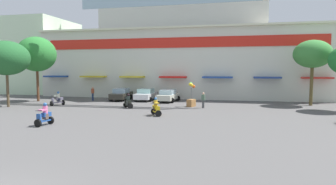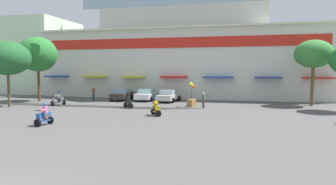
{
  "view_description": "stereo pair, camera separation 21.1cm",
  "coord_description": "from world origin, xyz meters",
  "px_view_note": "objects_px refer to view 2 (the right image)",
  "views": [
    {
      "loc": [
        6.97,
        -6.05,
        3.81
      ],
      "look_at": [
        1.38,
        19.1,
        1.74
      ],
      "focal_mm": 30.63,
      "sensor_mm": 36.0,
      "label": 1
    },
    {
      "loc": [
        7.17,
        -6.0,
        3.81
      ],
      "look_at": [
        1.38,
        19.1,
        1.74
      ],
      "focal_mm": 30.63,
      "sensor_mm": 36.0,
      "label": 2
    }
  ],
  "objects_px": {
    "parked_car_0": "(122,94)",
    "pedestrian_1": "(204,99)",
    "scooter_rider_0": "(58,100)",
    "pedestrian_0": "(93,93)",
    "balloon_vendor_cart": "(192,98)",
    "parked_car_2": "(168,96)",
    "plaza_tree_0": "(7,58)",
    "scooter_rider_6": "(156,108)",
    "plaza_tree_3": "(314,54)",
    "scooter_rider_1": "(44,116)",
    "scooter_rider_5": "(128,102)",
    "parked_car_1": "(147,95)",
    "plaza_tree_2": "(38,54)"
  },
  "relations": [
    {
      "from": "parked_car_1",
      "to": "scooter_rider_0",
      "type": "height_order",
      "value": "scooter_rider_0"
    },
    {
      "from": "plaza_tree_3",
      "to": "plaza_tree_0",
      "type": "bearing_deg",
      "value": -165.43
    },
    {
      "from": "plaza_tree_0",
      "to": "balloon_vendor_cart",
      "type": "relative_size",
      "value": 2.66
    },
    {
      "from": "plaza_tree_0",
      "to": "plaza_tree_3",
      "type": "height_order",
      "value": "plaza_tree_3"
    },
    {
      "from": "scooter_rider_0",
      "to": "pedestrian_0",
      "type": "bearing_deg",
      "value": 76.38
    },
    {
      "from": "pedestrian_0",
      "to": "pedestrian_1",
      "type": "distance_m",
      "value": 14.56
    },
    {
      "from": "parked_car_0",
      "to": "scooter_rider_0",
      "type": "relative_size",
      "value": 2.91
    },
    {
      "from": "plaza_tree_0",
      "to": "balloon_vendor_cart",
      "type": "bearing_deg",
      "value": 13.18
    },
    {
      "from": "scooter_rider_1",
      "to": "scooter_rider_5",
      "type": "distance_m",
      "value": 9.96
    },
    {
      "from": "balloon_vendor_cart",
      "to": "parked_car_2",
      "type": "bearing_deg",
      "value": 130.01
    },
    {
      "from": "pedestrian_0",
      "to": "parked_car_1",
      "type": "bearing_deg",
      "value": 12.82
    },
    {
      "from": "parked_car_1",
      "to": "scooter_rider_5",
      "type": "distance_m",
      "value": 7.06
    },
    {
      "from": "scooter_rider_6",
      "to": "pedestrian_1",
      "type": "distance_m",
      "value": 6.47
    },
    {
      "from": "plaza_tree_2",
      "to": "scooter_rider_6",
      "type": "height_order",
      "value": "plaza_tree_2"
    },
    {
      "from": "scooter_rider_0",
      "to": "balloon_vendor_cart",
      "type": "xyz_separation_m",
      "value": [
        13.98,
        2.17,
        0.28
      ]
    },
    {
      "from": "scooter_rider_1",
      "to": "pedestrian_1",
      "type": "xyz_separation_m",
      "value": [
        9.74,
        11.23,
        0.23
      ]
    },
    {
      "from": "parked_car_2",
      "to": "balloon_vendor_cart",
      "type": "distance_m",
      "value": 5.23
    },
    {
      "from": "parked_car_2",
      "to": "scooter_rider_5",
      "type": "distance_m",
      "value": 6.92
    },
    {
      "from": "plaza_tree_2",
      "to": "plaza_tree_0",
      "type": "bearing_deg",
      "value": -85.11
    },
    {
      "from": "plaza_tree_0",
      "to": "balloon_vendor_cart",
      "type": "distance_m",
      "value": 19.17
    },
    {
      "from": "scooter_rider_5",
      "to": "plaza_tree_0",
      "type": "bearing_deg",
      "value": -171.33
    },
    {
      "from": "parked_car_0",
      "to": "plaza_tree_0",
      "type": "bearing_deg",
      "value": -135.98
    },
    {
      "from": "scooter_rider_0",
      "to": "parked_car_0",
      "type": "bearing_deg",
      "value": 54.52
    },
    {
      "from": "scooter_rider_0",
      "to": "balloon_vendor_cart",
      "type": "bearing_deg",
      "value": 8.82
    },
    {
      "from": "pedestrian_0",
      "to": "pedestrian_1",
      "type": "bearing_deg",
      "value": -16.04
    },
    {
      "from": "parked_car_2",
      "to": "balloon_vendor_cart",
      "type": "relative_size",
      "value": 1.74
    },
    {
      "from": "scooter_rider_0",
      "to": "pedestrian_0",
      "type": "relative_size",
      "value": 0.89
    },
    {
      "from": "parked_car_0",
      "to": "pedestrian_1",
      "type": "bearing_deg",
      "value": -25.62
    },
    {
      "from": "parked_car_0",
      "to": "parked_car_2",
      "type": "xyz_separation_m",
      "value": [
        6.01,
        -0.29,
        -0.03
      ]
    },
    {
      "from": "scooter_rider_6",
      "to": "balloon_vendor_cart",
      "type": "height_order",
      "value": "balloon_vendor_cart"
    },
    {
      "from": "scooter_rider_0",
      "to": "balloon_vendor_cart",
      "type": "distance_m",
      "value": 14.15
    },
    {
      "from": "scooter_rider_5",
      "to": "balloon_vendor_cart",
      "type": "distance_m",
      "value": 6.45
    },
    {
      "from": "parked_car_0",
      "to": "balloon_vendor_cart",
      "type": "bearing_deg",
      "value": -24.62
    },
    {
      "from": "parked_car_0",
      "to": "balloon_vendor_cart",
      "type": "height_order",
      "value": "balloon_vendor_cart"
    },
    {
      "from": "scooter_rider_0",
      "to": "plaza_tree_3",
      "type": "bearing_deg",
      "value": 12.51
    },
    {
      "from": "pedestrian_0",
      "to": "plaza_tree_3",
      "type": "bearing_deg",
      "value": 1.05
    },
    {
      "from": "plaza_tree_3",
      "to": "scooter_rider_6",
      "type": "bearing_deg",
      "value": -145.09
    },
    {
      "from": "plaza_tree_3",
      "to": "scooter_rider_6",
      "type": "height_order",
      "value": "plaza_tree_3"
    },
    {
      "from": "plaza_tree_0",
      "to": "scooter_rider_6",
      "type": "height_order",
      "value": "plaza_tree_0"
    },
    {
      "from": "pedestrian_0",
      "to": "parked_car_2",
      "type": "bearing_deg",
      "value": 4.95
    },
    {
      "from": "scooter_rider_0",
      "to": "scooter_rider_6",
      "type": "bearing_deg",
      "value": -19.31
    },
    {
      "from": "plaza_tree_3",
      "to": "pedestrian_1",
      "type": "height_order",
      "value": "plaza_tree_3"
    },
    {
      "from": "scooter_rider_6",
      "to": "pedestrian_1",
      "type": "bearing_deg",
      "value": 58.55
    },
    {
      "from": "plaza_tree_0",
      "to": "parked_car_2",
      "type": "bearing_deg",
      "value": 29.09
    },
    {
      "from": "parked_car_1",
      "to": "pedestrian_1",
      "type": "bearing_deg",
      "value": -35.8
    },
    {
      "from": "plaza_tree_3",
      "to": "parked_car_1",
      "type": "relative_size",
      "value": 1.6
    },
    {
      "from": "plaza_tree_3",
      "to": "balloon_vendor_cart",
      "type": "relative_size",
      "value": 2.74
    },
    {
      "from": "parked_car_1",
      "to": "pedestrian_1",
      "type": "relative_size",
      "value": 2.76
    },
    {
      "from": "plaza_tree_2",
      "to": "plaza_tree_3",
      "type": "xyz_separation_m",
      "value": [
        30.94,
        2.67,
        -0.22
      ]
    },
    {
      "from": "parked_car_1",
      "to": "scooter_rider_5",
      "type": "height_order",
      "value": "parked_car_1"
    }
  ]
}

